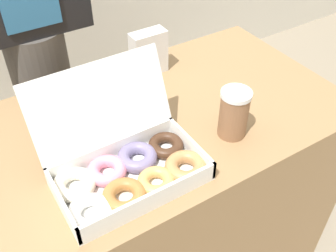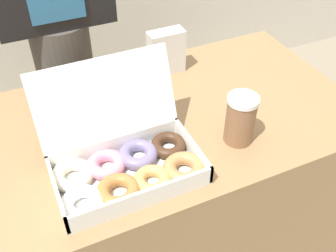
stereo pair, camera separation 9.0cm
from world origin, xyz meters
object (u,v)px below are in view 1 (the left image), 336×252
coffee_cup (234,113)px  person_customer (26,12)px  donut_box (127,168)px  napkin_holder (149,53)px

coffee_cup → person_customer: person_customer is taller
person_customer → donut_box: bearing=-90.0°
napkin_holder → person_customer: bearing=129.5°
donut_box → napkin_holder: (0.28, 0.38, 0.04)m
donut_box → napkin_holder: bearing=53.7°
donut_box → coffee_cup: 0.32m
coffee_cup → person_customer: (-0.31, 0.72, 0.08)m
donut_box → person_customer: 0.72m
napkin_holder → person_customer: 0.44m
coffee_cup → napkin_holder: bearing=95.5°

